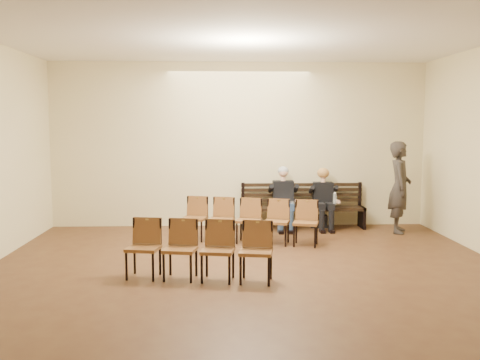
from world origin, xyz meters
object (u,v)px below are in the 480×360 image
object	(u,v)px
seated_man	(284,199)
water_bottle	(335,204)
bag	(319,221)
seated_woman	(324,202)
laptop	(285,203)
chair_row_back	(199,250)
passerby	(400,180)
chair_row_front	(249,221)
bench	(303,218)

from	to	relation	value
seated_man	water_bottle	bearing A→B (deg)	-16.27
bag	seated_woman	bearing A→B (deg)	-71.28
laptop	chair_row_back	bearing A→B (deg)	-129.48
bag	passerby	size ratio (longest dim) A/B	0.17
seated_woman	chair_row_front	xyz separation A→B (m)	(-1.64, -1.24, -0.17)
bag	chair_row_front	size ratio (longest dim) A/B	0.14
seated_woman	chair_row_front	size ratio (longest dim) A/B	0.46
water_bottle	chair_row_back	xyz separation A→B (m)	(-2.64, -3.28, -0.15)
seated_woman	passerby	xyz separation A→B (m)	(1.46, -0.41, 0.48)
bag	chair_row_front	distance (m)	2.14
bench	chair_row_front	size ratio (longest dim) A/B	1.03
passerby	chair_row_back	bearing A→B (deg)	146.48
seated_woman	seated_man	bearing A→B (deg)	180.00
bag	laptop	bearing A→B (deg)	-157.23
seated_woman	chair_row_back	distance (m)	4.35
laptop	bench	bearing A→B (deg)	17.59
water_bottle	chair_row_back	world-z (taller)	chair_row_back
seated_woman	passerby	bearing A→B (deg)	-15.53
bench	water_bottle	xyz separation A→B (m)	(0.58, -0.42, 0.35)
passerby	chair_row_front	size ratio (longest dim) A/B	0.84
laptop	passerby	xyz separation A→B (m)	(2.28, -0.28, 0.49)
laptop	bag	size ratio (longest dim) A/B	1.01
laptop	water_bottle	xyz separation A→B (m)	(0.99, -0.17, -0.01)
passerby	bench	bearing A→B (deg)	91.92
bench	seated_man	size ratio (longest dim) A/B	2.04
seated_woman	water_bottle	size ratio (longest dim) A/B	4.69
bench	chair_row_front	bearing A→B (deg)	-132.01
chair_row_front	passerby	bearing A→B (deg)	30.47
passerby	water_bottle	bearing A→B (deg)	102.69
bag	passerby	xyz separation A→B (m)	(1.52, -0.59, 0.93)
water_bottle	chair_row_front	world-z (taller)	chair_row_front
seated_man	chair_row_back	world-z (taller)	seated_man
bench	passerby	world-z (taller)	passerby
bag	chair_row_front	world-z (taller)	chair_row_front
seated_man	seated_woman	world-z (taller)	seated_man
laptop	chair_row_front	world-z (taller)	chair_row_front
seated_man	chair_row_front	world-z (taller)	seated_man
chair_row_front	bench	bearing A→B (deg)	63.43
seated_man	water_bottle	distance (m)	1.06
bench	bag	xyz separation A→B (m)	(0.35, 0.07, -0.10)
water_bottle	bag	distance (m)	0.70
bench	seated_woman	bearing A→B (deg)	-16.07
water_bottle	bag	xyz separation A→B (m)	(-0.23, 0.48, -0.44)
seated_woman	laptop	bearing A→B (deg)	-171.10
seated_woman	water_bottle	distance (m)	0.34
chair_row_back	seated_man	bearing A→B (deg)	75.67
laptop	chair_row_back	world-z (taller)	chair_row_back
bench	water_bottle	distance (m)	0.80
laptop	water_bottle	world-z (taller)	laptop
water_bottle	bag	world-z (taller)	water_bottle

